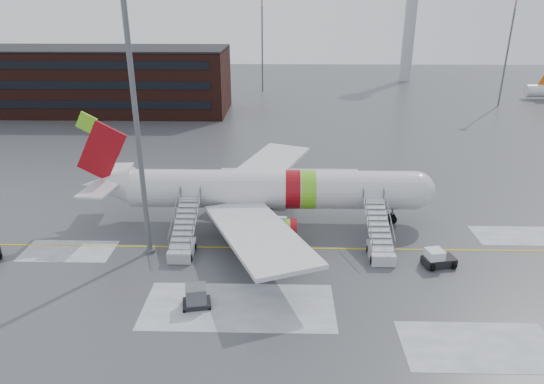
{
  "coord_description": "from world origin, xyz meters",
  "views": [
    {
      "loc": [
        -2.84,
        -39.78,
        21.05
      ],
      "look_at": [
        -3.88,
        2.66,
        4.0
      ],
      "focal_mm": 32.0,
      "sensor_mm": 36.0,
      "label": 1
    }
  ],
  "objects_px": {
    "airliner": "(263,190)",
    "light_mast_near": "(134,98)",
    "pushback_tug": "(437,259)",
    "airstair_fwd": "(380,243)",
    "uld_container": "(196,297)",
    "airstair_aft": "(183,241)"
  },
  "relations": [
    {
      "from": "uld_container",
      "to": "airstair_aft",
      "type": "bearing_deg",
      "value": 107.18
    },
    {
      "from": "airliner",
      "to": "airstair_fwd",
      "type": "bearing_deg",
      "value": -31.89
    },
    {
      "from": "airliner",
      "to": "light_mast_near",
      "type": "height_order",
      "value": "light_mast_near"
    },
    {
      "from": "pushback_tug",
      "to": "uld_container",
      "type": "relative_size",
      "value": 1.28
    },
    {
      "from": "airstair_fwd",
      "to": "pushback_tug",
      "type": "xyz_separation_m",
      "value": [
        4.53,
        -1.89,
        -0.39
      ]
    },
    {
      "from": "light_mast_near",
      "to": "pushback_tug",
      "type": "bearing_deg",
      "value": -4.07
    },
    {
      "from": "airliner",
      "to": "uld_container",
      "type": "xyz_separation_m",
      "value": [
        -4.27,
        -14.68,
        -2.64
      ]
    },
    {
      "from": "uld_container",
      "to": "airliner",
      "type": "bearing_deg",
      "value": 73.78
    },
    {
      "from": "pushback_tug",
      "to": "light_mast_near",
      "type": "xyz_separation_m",
      "value": [
        -24.84,
        1.77,
        13.02
      ]
    },
    {
      "from": "airstair_fwd",
      "to": "uld_container",
      "type": "height_order",
      "value": "airstair_fwd"
    },
    {
      "from": "airstair_fwd",
      "to": "uld_container",
      "type": "bearing_deg",
      "value": -151.14
    },
    {
      "from": "pushback_tug",
      "to": "light_mast_near",
      "type": "distance_m",
      "value": 28.1
    },
    {
      "from": "uld_container",
      "to": "airstair_fwd",
      "type": "bearing_deg",
      "value": 28.86
    },
    {
      "from": "airliner",
      "to": "light_mast_near",
      "type": "xyz_separation_m",
      "value": [
        -9.81,
        -6.66,
        10.28
      ]
    },
    {
      "from": "airliner",
      "to": "uld_container",
      "type": "relative_size",
      "value": 15.36
    },
    {
      "from": "uld_container",
      "to": "light_mast_near",
      "type": "height_order",
      "value": "light_mast_near"
    },
    {
      "from": "airliner",
      "to": "light_mast_near",
      "type": "distance_m",
      "value": 15.69
    },
    {
      "from": "airliner",
      "to": "pushback_tug",
      "type": "relative_size",
      "value": 12.04
    },
    {
      "from": "pushback_tug",
      "to": "airstair_fwd",
      "type": "bearing_deg",
      "value": 157.33
    },
    {
      "from": "uld_container",
      "to": "light_mast_near",
      "type": "distance_m",
      "value": 16.18
    },
    {
      "from": "airstair_fwd",
      "to": "light_mast_near",
      "type": "distance_m",
      "value": 23.92
    },
    {
      "from": "pushback_tug",
      "to": "uld_container",
      "type": "height_order",
      "value": "uld_container"
    }
  ]
}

